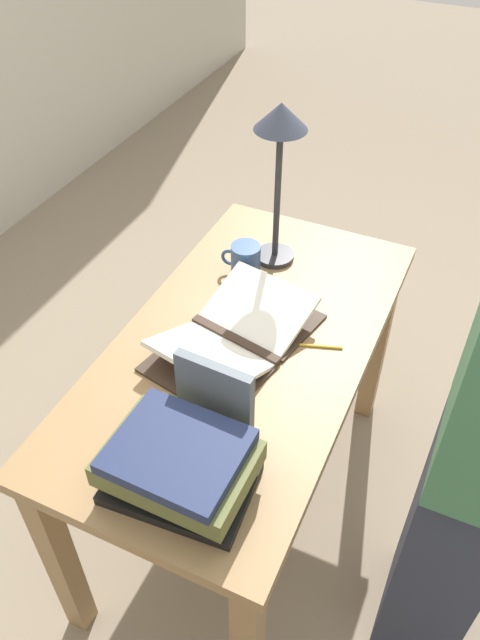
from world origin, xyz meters
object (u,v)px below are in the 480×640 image
object	(u,v)px
book_standing_upright	(215,399)
pencil	(312,346)
book_stack_tall	(179,466)
coffee_mug	(245,260)
open_book	(235,336)
reading_lamp	(280,142)

from	to	relation	value
book_standing_upright	pencil	distance (m)	0.37
pencil	book_standing_upright	bearing A→B (deg)	163.02
book_stack_tall	pencil	world-z (taller)	book_stack_tall
coffee_mug	pencil	size ratio (longest dim) A/B	0.78
open_book	pencil	size ratio (longest dim) A/B	3.34
book_stack_tall	reading_lamp	bearing A→B (deg)	8.79
reading_lamp	book_standing_upright	bearing A→B (deg)	-169.00
reading_lamp	pencil	size ratio (longest dim) A/B	3.20
book_stack_tall	reading_lamp	size ratio (longest dim) A/B	0.64
open_book	coffee_mug	distance (m)	0.29
coffee_mug	pencil	distance (m)	0.35
book_standing_upright	coffee_mug	xyz separation A→B (m)	(0.54, 0.18, -0.06)
book_stack_tall	coffee_mug	size ratio (longest dim) A/B	2.62
reading_lamp	pencil	xyz separation A→B (m)	(-0.31, -0.23, -0.37)
book_standing_upright	pencil	size ratio (longest dim) A/B	1.41
reading_lamp	coffee_mug	world-z (taller)	reading_lamp
open_book	pencil	distance (m)	0.20
pencil	coffee_mug	bearing A→B (deg)	54.10
book_standing_upright	pencil	xyz separation A→B (m)	(0.34, -0.10, -0.10)
book_standing_upright	pencil	world-z (taller)	book_standing_upright
book_standing_upright	coffee_mug	size ratio (longest dim) A/B	1.81
book_stack_tall	pencil	xyz separation A→B (m)	(0.50, -0.11, -0.07)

